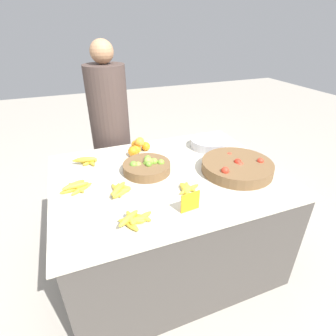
{
  "coord_description": "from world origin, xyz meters",
  "views": [
    {
      "loc": [
        -0.55,
        -1.42,
        1.68
      ],
      "look_at": [
        0.0,
        0.0,
        0.83
      ],
      "focal_mm": 28.0,
      "sensor_mm": 36.0,
      "label": 1
    }
  ],
  "objects_px": {
    "tomato_basket": "(237,167)",
    "vendor_person": "(112,140)",
    "metal_bowl": "(209,143)",
    "price_sign": "(190,202)",
    "lime_bowl": "(147,167)"
  },
  "relations": [
    {
      "from": "metal_bowl",
      "to": "tomato_basket",
      "type": "bearing_deg",
      "value": -92.09
    },
    {
      "from": "metal_bowl",
      "to": "price_sign",
      "type": "distance_m",
      "value": 0.85
    },
    {
      "from": "tomato_basket",
      "to": "vendor_person",
      "type": "xyz_separation_m",
      "value": [
        -0.68,
        0.98,
        -0.09
      ]
    },
    {
      "from": "lime_bowl",
      "to": "vendor_person",
      "type": "relative_size",
      "value": 0.21
    },
    {
      "from": "vendor_person",
      "to": "tomato_basket",
      "type": "bearing_deg",
      "value": -55.31
    },
    {
      "from": "lime_bowl",
      "to": "vendor_person",
      "type": "distance_m",
      "value": 0.77
    },
    {
      "from": "metal_bowl",
      "to": "price_sign",
      "type": "xyz_separation_m",
      "value": [
        -0.5,
        -0.69,
        0.02
      ]
    },
    {
      "from": "price_sign",
      "to": "vendor_person",
      "type": "relative_size",
      "value": 0.07
    },
    {
      "from": "lime_bowl",
      "to": "metal_bowl",
      "type": "relative_size",
      "value": 1.11
    },
    {
      "from": "lime_bowl",
      "to": "tomato_basket",
      "type": "height_order",
      "value": "same"
    },
    {
      "from": "lime_bowl",
      "to": "price_sign",
      "type": "bearing_deg",
      "value": -79.19
    },
    {
      "from": "metal_bowl",
      "to": "vendor_person",
      "type": "relative_size",
      "value": 0.19
    },
    {
      "from": "tomato_basket",
      "to": "price_sign",
      "type": "relative_size",
      "value": 4.14
    },
    {
      "from": "metal_bowl",
      "to": "vendor_person",
      "type": "distance_m",
      "value": 0.9
    },
    {
      "from": "metal_bowl",
      "to": "vendor_person",
      "type": "xyz_separation_m",
      "value": [
        -0.7,
        0.56,
        -0.09
      ]
    }
  ]
}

